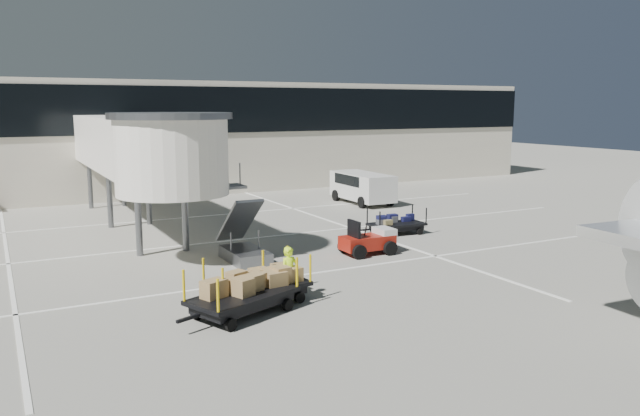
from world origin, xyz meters
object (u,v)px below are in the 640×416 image
at_px(box_cart_near, 255,285).
at_px(box_cart_far, 240,297).
at_px(minivan, 361,185).
at_px(ground_worker, 290,273).
at_px(suitcase_cart, 398,225).
at_px(baggage_tug, 369,241).

xyz_separation_m(box_cart_near, box_cart_far, (-0.83, -0.85, -0.02)).
height_order(box_cart_near, minivan, minivan).
xyz_separation_m(box_cart_far, ground_worker, (2.01, 0.75, 0.29)).
height_order(suitcase_cart, box_cart_near, box_cart_near).
xyz_separation_m(baggage_tug, ground_worker, (-5.70, -4.19, 0.33)).
relative_size(baggage_tug, minivan, 0.45).
xyz_separation_m(suitcase_cart, box_cart_far, (-11.26, -7.80, 0.13)).
xyz_separation_m(baggage_tug, box_cart_far, (-7.71, -4.94, 0.05)).
xyz_separation_m(box_cart_near, minivan, (14.08, 16.37, 0.56)).
bearing_deg(box_cart_near, baggage_tug, 25.11).
relative_size(suitcase_cart, box_cart_far, 0.82).
distance_m(ground_worker, minivan, 20.93).
xyz_separation_m(suitcase_cart, minivan, (3.64, 9.42, 0.71)).
distance_m(box_cart_far, minivan, 22.79).
bearing_deg(suitcase_cart, box_cart_far, -142.13).
distance_m(box_cart_near, ground_worker, 1.21).
height_order(baggage_tug, box_cart_far, box_cart_far).
distance_m(suitcase_cart, box_cart_far, 13.70).
bearing_deg(suitcase_cart, baggage_tug, -137.93).
bearing_deg(suitcase_cart, minivan, 72.03).
bearing_deg(box_cart_far, ground_worker, -1.42).
bearing_deg(minivan, baggage_tug, -119.03).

